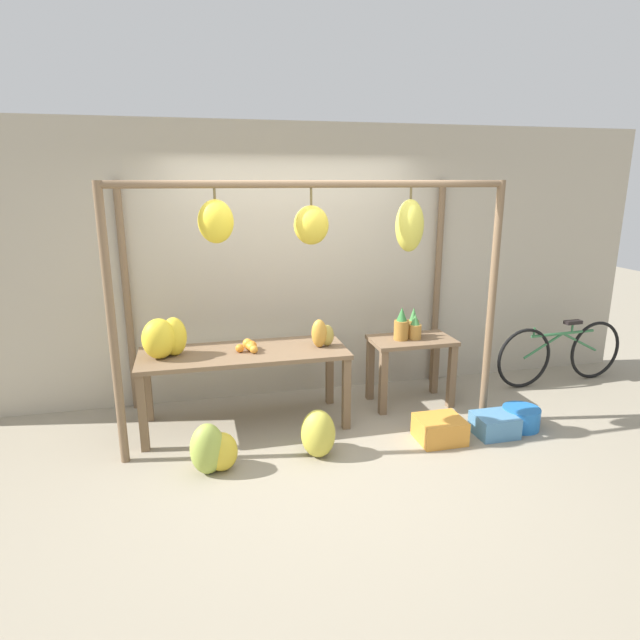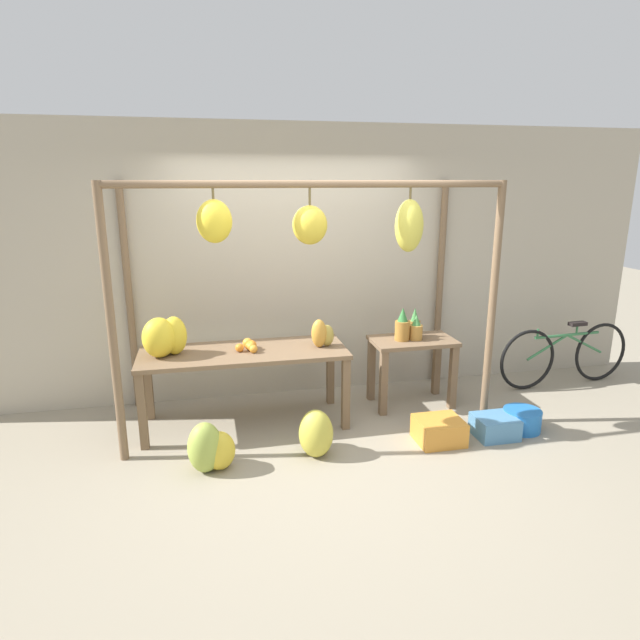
{
  "view_description": "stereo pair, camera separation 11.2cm",
  "coord_description": "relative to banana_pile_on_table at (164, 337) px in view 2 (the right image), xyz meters",
  "views": [
    {
      "loc": [
        -1.0,
        -4.02,
        2.25
      ],
      "look_at": [
        0.13,
        0.66,
        0.98
      ],
      "focal_mm": 30.0,
      "sensor_mm": 36.0,
      "label": 1
    },
    {
      "loc": [
        -0.9,
        -4.04,
        2.25
      ],
      "look_at": [
        0.13,
        0.66,
        0.98
      ],
      "focal_mm": 30.0,
      "sensor_mm": 36.0,
      "label": 2
    }
  ],
  "objects": [
    {
      "name": "ground_plane",
      "position": [
        1.28,
        -0.67,
        -0.9
      ],
      "size": [
        20.0,
        20.0,
        0.0
      ],
      "primitive_type": "plane",
      "color": "gray"
    },
    {
      "name": "shop_wall_back",
      "position": [
        1.28,
        0.74,
        0.5
      ],
      "size": [
        8.0,
        0.08,
        2.8
      ],
      "color": "#B2A893",
      "rests_on": "ground_plane"
    },
    {
      "name": "stall_awning",
      "position": [
        1.27,
        -0.27,
        0.76
      ],
      "size": [
        3.33,
        1.27,
        2.24
      ],
      "color": "brown",
      "rests_on": "ground_plane"
    },
    {
      "name": "display_table_main",
      "position": [
        0.69,
        -0.01,
        -0.26
      ],
      "size": [
        1.89,
        0.71,
        0.73
      ],
      "color": "brown",
      "rests_on": "ground_plane"
    },
    {
      "name": "display_table_side",
      "position": [
        2.39,
        0.1,
        -0.37
      ],
      "size": [
        0.83,
        0.49,
        0.7
      ],
      "color": "brown",
      "rests_on": "ground_plane"
    },
    {
      "name": "banana_pile_on_table",
      "position": [
        0.0,
        0.0,
        0.0
      ],
      "size": [
        0.45,
        0.4,
        0.36
      ],
      "color": "yellow",
      "rests_on": "display_table_main"
    },
    {
      "name": "orange_pile",
      "position": [
        0.74,
        -0.01,
        -0.13
      ],
      "size": [
        0.2,
        0.24,
        0.09
      ],
      "color": "orange",
      "rests_on": "display_table_main"
    },
    {
      "name": "pineapple_cluster",
      "position": [
        2.35,
        0.11,
        -0.07
      ],
      "size": [
        0.3,
        0.22,
        0.33
      ],
      "color": "#B27F38",
      "rests_on": "display_table_side"
    },
    {
      "name": "banana_pile_ground_left",
      "position": [
        0.34,
        -0.79,
        -0.71
      ],
      "size": [
        0.43,
        0.38,
        0.42
      ],
      "color": "gold",
      "rests_on": "ground_plane"
    },
    {
      "name": "banana_pile_ground_right",
      "position": [
        1.22,
        -0.72,
        -0.71
      ],
      "size": [
        0.37,
        0.44,
        0.41
      ],
      "color": "yellow",
      "rests_on": "ground_plane"
    },
    {
      "name": "fruit_crate_white",
      "position": [
        2.32,
        -0.74,
        -0.79
      ],
      "size": [
        0.4,
        0.35,
        0.21
      ],
      "color": "orange",
      "rests_on": "ground_plane"
    },
    {
      "name": "blue_bucket",
      "position": [
        3.17,
        -0.69,
        -0.8
      ],
      "size": [
        0.34,
        0.34,
        0.2
      ],
      "color": "blue",
      "rests_on": "ground_plane"
    },
    {
      "name": "parked_bicycle",
      "position": [
        4.26,
        0.23,
        -0.54
      ],
      "size": [
        1.65,
        0.15,
        0.72
      ],
      "color": "black",
      "rests_on": "ground_plane"
    },
    {
      "name": "papaya_pile",
      "position": [
        1.42,
        -0.05,
        -0.05
      ],
      "size": [
        0.24,
        0.17,
        0.27
      ],
      "color": "#B2993D",
      "rests_on": "display_table_main"
    },
    {
      "name": "fruit_crate_purple",
      "position": [
        2.86,
        -0.76,
        -0.8
      ],
      "size": [
        0.36,
        0.32,
        0.19
      ],
      "color": "#4C84B2",
      "rests_on": "ground_plane"
    }
  ]
}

